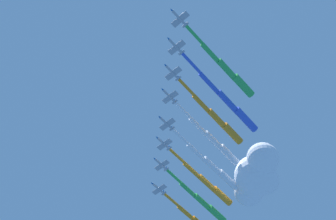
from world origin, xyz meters
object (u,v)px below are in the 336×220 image
object	(u,v)px
jet_starboard_mid	(213,166)
jet_port_mid	(214,141)
jet_port_outer	(208,183)
jet_starboard_outer	(203,202)
jet_starboard_inner	(217,119)
jet_port_inner	(229,102)
jet_lead	(227,70)

from	to	relation	value
jet_starboard_mid	jet_port_mid	bearing A→B (deg)	160.00
jet_port_outer	jet_starboard_outer	distance (m)	12.71
jet_starboard_outer	jet_starboard_inner	bearing A→B (deg)	164.38
jet_port_outer	jet_port_inner	bearing A→B (deg)	167.89
jet_port_mid	jet_starboard_mid	world-z (taller)	jet_port_mid
jet_lead	jet_port_inner	bearing A→B (deg)	-27.14
jet_port_inner	jet_starboard_outer	bearing A→B (deg)	-12.15
jet_port_outer	jet_starboard_outer	xyz separation A→B (m)	(12.41, -2.70, 0.53)
jet_lead	jet_port_inner	distance (m)	16.61
jet_lead	jet_port_outer	world-z (taller)	jet_port_outer
jet_port_inner	jet_port_mid	bearing A→B (deg)	-7.49
jet_lead	jet_starboard_mid	distance (m)	51.92
jet_starboard_outer	jet_starboard_mid	bearing A→B (deg)	167.60
jet_starboard_mid	jet_port_outer	bearing A→B (deg)	-12.52
jet_port_inner	jet_port_mid	distance (m)	23.20
jet_starboard_mid	jet_port_outer	xyz separation A→B (m)	(12.11, -2.69, 2.49)
jet_port_inner	jet_starboard_mid	xyz separation A→B (m)	(34.94, -7.41, -0.43)
jet_starboard_outer	jet_port_inner	bearing A→B (deg)	167.85
jet_port_mid	jet_starboard_mid	distance (m)	13.27
jet_starboard_inner	jet_port_mid	xyz separation A→B (m)	(12.52, -3.94, 1.78)
jet_port_mid	jet_starboard_mid	bearing A→B (deg)	-20.00
jet_lead	jet_starboard_inner	size ratio (longest dim) A/B	1.00
jet_port_inner	jet_port_mid	xyz separation A→B (m)	(22.84, -3.00, 2.79)
jet_starboard_mid	jet_lead	bearing A→B (deg)	163.23
jet_port_mid	jet_port_outer	world-z (taller)	jet_port_mid
jet_starboard_mid	jet_starboard_outer	world-z (taller)	jet_starboard_outer
jet_port_mid	jet_port_outer	bearing A→B (deg)	-16.33
jet_starboard_inner	jet_starboard_mid	world-z (taller)	jet_starboard_inner
jet_lead	jet_port_inner	world-z (taller)	jet_port_inner
jet_port_mid	jet_port_inner	bearing A→B (deg)	172.51
jet_port_mid	jet_port_outer	size ratio (longest dim) A/B	0.99
jet_starboard_mid	jet_starboard_outer	xyz separation A→B (m)	(24.51, -5.39, 3.02)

